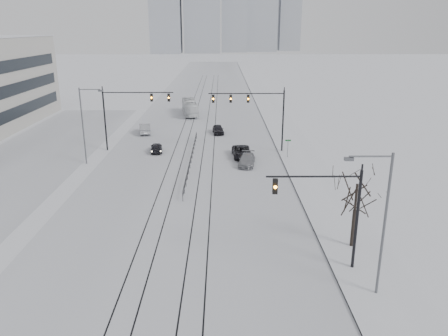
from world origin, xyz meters
The scene contains 21 objects.
ground centered at (0.00, 0.00, 0.00)m, with size 500.00×500.00×0.00m, color silver.
road centered at (0.00, 60.00, 0.01)m, with size 22.00×260.00×0.02m, color silver.
sidewalk_east centered at (13.50, 60.00, 0.08)m, with size 5.00×260.00×0.16m, color silver.
curb centered at (11.05, 60.00, 0.06)m, with size 0.10×260.00×0.12m, color gray.
parking_strip centered at (-20.00, 35.00, 0.01)m, with size 14.00×60.00×0.03m, color silver.
tram_rails centered at (0.00, 40.00, 0.02)m, with size 5.30×180.00×0.01m.
skyline centered at (5.02, 273.63, 30.65)m, with size 96.00×48.00×72.00m.
traffic_mast_near centered at (10.79, 6.00, 4.56)m, with size 6.10×0.37×7.00m.
traffic_mast_ne centered at (8.15, 34.99, 5.76)m, with size 9.60×0.37×8.00m.
traffic_mast_nw centered at (-8.52, 36.00, 5.57)m, with size 9.10×0.37×8.00m.
street_light_east centered at (12.70, 3.00, 5.21)m, with size 2.73×0.25×9.00m.
street_light_west centered at (-12.20, 30.00, 5.21)m, with size 2.73×0.25×9.00m.
bare_tree centered at (13.20, 9.00, 4.49)m, with size 4.40×4.40×6.10m.
median_fence centered at (0.00, 30.00, 0.53)m, with size 0.06×24.00×1.00m.
street_sign centered at (11.80, 32.00, 1.61)m, with size 0.70×0.06×2.40m.
sedan_sb_inner centered at (-4.84, 34.95, 0.61)m, with size 1.45×3.61×1.23m, color black.
sedan_sb_outer centered at (-8.08, 45.46, 0.76)m, with size 1.60×4.60×1.51m, color #A2A4AA.
sedan_nb_front centered at (6.19, 32.55, 0.68)m, with size 2.25×4.87×1.35m, color black.
sedan_nb_right centered at (6.60, 29.25, 0.64)m, with size 1.79×4.40×1.28m, color gray.
sedan_nb_far centered at (3.12, 45.28, 0.65)m, with size 1.54×3.83×1.31m, color black.
box_truck centered at (-2.20, 60.42, 1.34)m, with size 2.25×9.63×2.68m, color white.
Camera 1 is at (3.60, -19.83, 15.54)m, focal length 35.00 mm.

